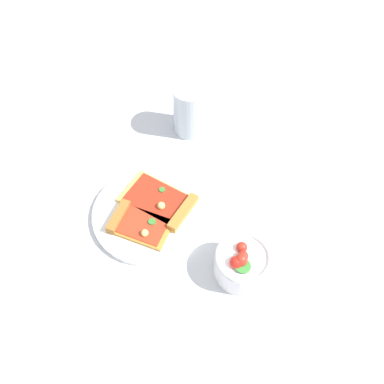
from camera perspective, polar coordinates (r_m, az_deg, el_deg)
name	(u,v)px	position (r m, az deg, el deg)	size (l,w,h in m)	color
ground_plane	(175,208)	(0.98, -2.26, -2.11)	(2.40, 2.40, 0.00)	silver
plate	(149,214)	(0.97, -5.51, -2.79)	(0.25, 0.25, 0.01)	white
pizza_slice_near	(162,203)	(0.96, -3.85, -1.36)	(0.18, 0.17, 0.02)	#E5B256
pizza_slice_far	(136,224)	(0.94, -7.23, -4.08)	(0.14, 0.14, 0.02)	gold
salad_bowl	(242,263)	(0.88, 6.47, -9.09)	(0.11, 0.11, 0.08)	white
soda_glass	(190,111)	(1.08, -0.30, 10.41)	(0.08, 0.08, 0.13)	silver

